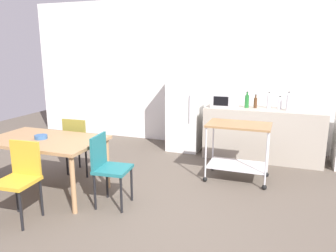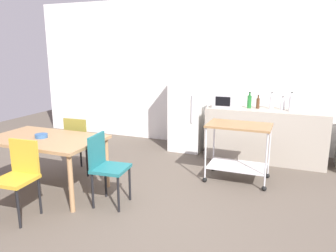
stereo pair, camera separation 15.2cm
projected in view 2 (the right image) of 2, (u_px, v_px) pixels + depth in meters
ground_plane at (159, 218)px, 3.74m from camera, size 12.00×12.00×0.00m
back_wall at (223, 73)px, 6.31m from camera, size 8.40×0.12×2.90m
kitchen_counter at (265, 135)px, 5.67m from camera, size 2.00×0.64×0.90m
dining_table at (46, 143)px, 4.35m from camera, size 1.50×0.90×0.75m
chair_teal at (106, 164)px, 4.00m from camera, size 0.43×0.43×0.89m
chair_mustard at (19, 174)px, 3.69m from camera, size 0.43×0.43×0.89m
chair_olive at (80, 141)px, 5.03m from camera, size 0.42×0.42×0.89m
refrigerator at (188, 110)px, 6.21m from camera, size 0.60×0.63×1.55m
kitchen_cart at (238, 143)px, 4.72m from camera, size 0.91×0.57×0.85m
microwave at (227, 100)px, 5.72m from camera, size 0.46×0.35×0.26m
bottle_sparkling_water at (249, 101)px, 5.65m from camera, size 0.07×0.07×0.28m
bottle_vinegar at (258, 103)px, 5.62m from camera, size 0.06×0.06×0.24m
bottle_hot_sauce at (272, 102)px, 5.58m from camera, size 0.07×0.07×0.28m
bottle_soda at (283, 104)px, 5.52m from camera, size 0.07×0.07×0.22m
bottle_soy_sauce at (291, 103)px, 5.36m from camera, size 0.07×0.07×0.32m
fruit_bowl at (41, 136)px, 4.33m from camera, size 0.16×0.16×0.05m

